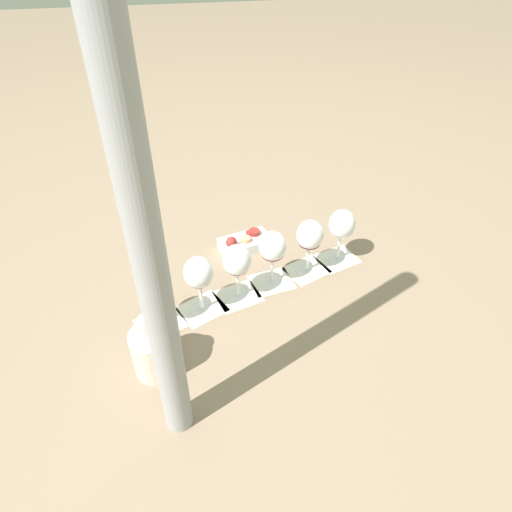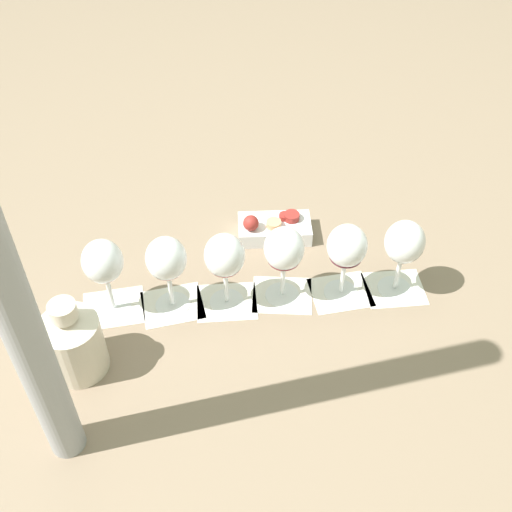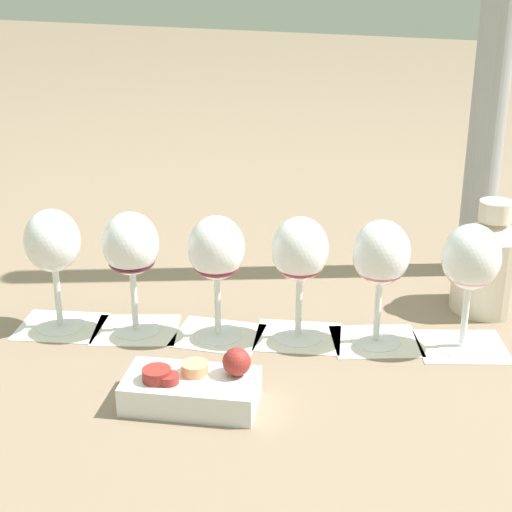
% 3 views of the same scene
% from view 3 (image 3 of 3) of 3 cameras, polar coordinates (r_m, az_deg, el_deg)
% --- Properties ---
extents(ground_plane, '(8.00, 8.00, 0.00)m').
position_cam_3_polar(ground_plane, '(1.09, 0.08, -5.86)').
color(ground_plane, '#7F6B56').
extents(tasting_card_0, '(0.15, 0.14, 0.00)m').
position_cam_3_polar(tasting_card_0, '(1.10, 14.73, -6.37)').
color(tasting_card_0, silver).
rests_on(tasting_card_0, ground_plane).
extents(tasting_card_1, '(0.15, 0.14, 0.00)m').
position_cam_3_polar(tasting_card_1, '(1.09, 8.70, -6.13)').
color(tasting_card_1, silver).
rests_on(tasting_card_1, ground_plane).
extents(tasting_card_2, '(0.14, 0.13, 0.00)m').
position_cam_3_polar(tasting_card_2, '(1.09, 3.07, -5.87)').
color(tasting_card_2, silver).
rests_on(tasting_card_2, ground_plane).
extents(tasting_card_3, '(0.13, 0.12, 0.00)m').
position_cam_3_polar(tasting_card_3, '(1.09, -2.78, -5.76)').
color(tasting_card_3, silver).
rests_on(tasting_card_3, ground_plane).
extents(tasting_card_4, '(0.15, 0.14, 0.00)m').
position_cam_3_polar(tasting_card_4, '(1.12, -8.72, -5.32)').
color(tasting_card_4, silver).
rests_on(tasting_card_4, ground_plane).
extents(tasting_card_5, '(0.14, 0.13, 0.00)m').
position_cam_3_polar(tasting_card_5, '(1.15, -14.01, -4.97)').
color(tasting_card_5, silver).
rests_on(tasting_card_5, ground_plane).
extents(wine_glass_0, '(0.08, 0.08, 0.17)m').
position_cam_3_polar(wine_glass_0, '(1.05, 15.34, -0.55)').
color(wine_glass_0, white).
rests_on(wine_glass_0, tasting_card_0).
extents(wine_glass_1, '(0.08, 0.08, 0.17)m').
position_cam_3_polar(wine_glass_1, '(1.04, 9.06, -0.24)').
color(wine_glass_1, white).
rests_on(wine_glass_1, tasting_card_1).
extents(wine_glass_2, '(0.08, 0.08, 0.17)m').
position_cam_3_polar(wine_glass_2, '(1.04, 3.20, 0.03)').
color(wine_glass_2, white).
rests_on(wine_glass_2, tasting_card_2).
extents(wine_glass_3, '(0.08, 0.08, 0.17)m').
position_cam_3_polar(wine_glass_3, '(1.04, -2.90, 0.12)').
color(wine_glass_3, white).
rests_on(wine_glass_3, tasting_card_3).
extents(wine_glass_4, '(0.08, 0.08, 0.17)m').
position_cam_3_polar(wine_glass_4, '(1.07, -9.08, 0.43)').
color(wine_glass_4, white).
rests_on(wine_glass_4, tasting_card_4).
extents(wine_glass_5, '(0.08, 0.08, 0.17)m').
position_cam_3_polar(wine_glass_5, '(1.10, -14.56, 0.64)').
color(wine_glass_5, white).
rests_on(wine_glass_5, tasting_card_5).
extents(ceramic_vase, '(0.10, 0.10, 0.17)m').
position_cam_3_polar(ceramic_vase, '(1.19, 16.63, -0.49)').
color(ceramic_vase, beige).
rests_on(ceramic_vase, ground_plane).
extents(snack_dish, '(0.17, 0.12, 0.07)m').
position_cam_3_polar(snack_dish, '(0.93, -4.57, -9.52)').
color(snack_dish, silver).
rests_on(snack_dish, ground_plane).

